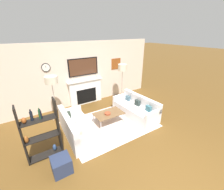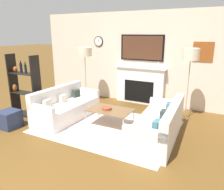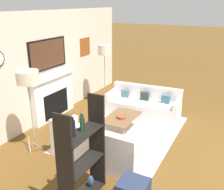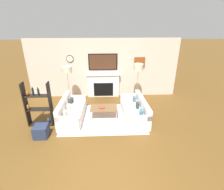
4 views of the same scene
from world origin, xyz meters
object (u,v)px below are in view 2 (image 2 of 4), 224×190
(floor_lamp_left, at_px, (85,52))
(ottoman, at_px, (9,119))
(shelf_unit, at_px, (25,87))
(decorative_bowl, at_px, (107,108))
(couch_left, at_px, (66,108))
(couch_right, at_px, (159,126))
(floor_lamp_right, at_px, (191,55))
(coffee_table, at_px, (110,111))

(floor_lamp_left, bearing_deg, ottoman, -101.52)
(shelf_unit, bearing_deg, decorative_bowl, 9.88)
(couch_left, relative_size, couch_right, 0.93)
(decorative_bowl, xyz_separation_m, floor_lamp_right, (1.54, 1.28, 1.15))
(couch_left, height_order, ottoman, couch_left)
(ottoman, bearing_deg, couch_right, 18.25)
(floor_lamp_right, bearing_deg, decorative_bowl, -140.18)
(floor_lamp_left, xyz_separation_m, floor_lamp_right, (2.98, 0.00, 0.05))
(coffee_table, distance_m, floor_lamp_right, 2.28)
(couch_left, bearing_deg, ottoman, -126.58)
(couch_right, height_order, decorative_bowl, couch_right)
(decorative_bowl, height_order, shelf_unit, shelf_unit)
(couch_right, xyz_separation_m, coffee_table, (-1.18, 0.09, 0.10))
(couch_right, xyz_separation_m, shelf_unit, (-3.42, -0.32, 0.48))
(decorative_bowl, relative_size, shelf_unit, 0.14)
(couch_right, bearing_deg, ottoman, -161.75)
(coffee_table, relative_size, decorative_bowl, 4.57)
(shelf_unit, height_order, ottoman, shelf_unit)
(decorative_bowl, bearing_deg, couch_right, -2.56)
(ottoman, bearing_deg, shelf_unit, 108.56)
(coffee_table, xyz_separation_m, decorative_bowl, (-0.06, -0.04, 0.06))
(couch_left, height_order, floor_lamp_right, floor_lamp_right)
(shelf_unit, bearing_deg, couch_left, 17.50)
(floor_lamp_right, relative_size, ottoman, 4.13)
(couch_right, distance_m, coffee_table, 1.19)
(coffee_table, bearing_deg, shelf_unit, -169.51)
(decorative_bowl, height_order, floor_lamp_right, floor_lamp_right)
(shelf_unit, relative_size, ottoman, 3.72)
(couch_right, relative_size, decorative_bowl, 8.65)
(couch_right, height_order, floor_lamp_right, floor_lamp_right)
(floor_lamp_left, bearing_deg, floor_lamp_right, 0.00)
(floor_lamp_right, bearing_deg, floor_lamp_left, -180.00)
(floor_lamp_right, xyz_separation_m, ottoman, (-3.47, -2.39, -1.39))
(shelf_unit, distance_m, ottoman, 0.95)
(couch_right, height_order, coffee_table, couch_right)
(coffee_table, relative_size, shelf_unit, 0.65)
(couch_left, bearing_deg, floor_lamp_left, 102.22)
(coffee_table, bearing_deg, floor_lamp_left, 140.32)
(floor_lamp_right, bearing_deg, couch_right, -102.27)
(floor_lamp_right, bearing_deg, coffee_table, -139.76)
(ottoman, bearing_deg, coffee_table, 29.76)
(floor_lamp_right, distance_m, shelf_unit, 4.15)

